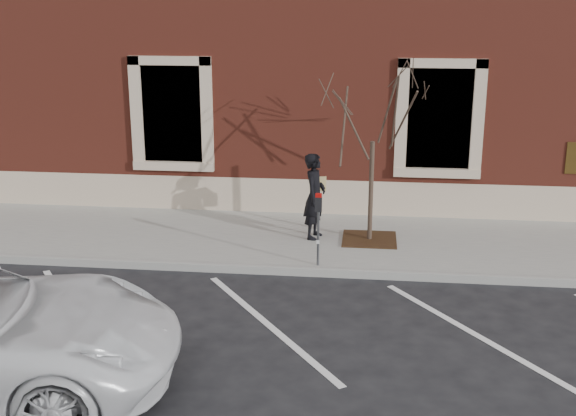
# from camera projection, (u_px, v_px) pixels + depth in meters

# --- Properties ---
(ground) EXTENTS (120.00, 120.00, 0.00)m
(ground) POSITION_uv_depth(u_px,v_px,m) (284.00, 274.00, 13.42)
(ground) COLOR #28282B
(ground) RESTS_ON ground
(sidewalk_near) EXTENTS (40.00, 3.50, 0.15)m
(sidewalk_near) POSITION_uv_depth(u_px,v_px,m) (294.00, 240.00, 15.07)
(sidewalk_near) COLOR #A4A49A
(sidewalk_near) RESTS_ON ground
(curb_near) EXTENTS (40.00, 0.12, 0.15)m
(curb_near) POSITION_uv_depth(u_px,v_px,m) (284.00, 271.00, 13.35)
(curb_near) COLOR #9E9E99
(curb_near) RESTS_ON ground
(parking_stripes) EXTENTS (28.00, 4.40, 0.01)m
(parking_stripes) POSITION_uv_depth(u_px,v_px,m) (267.00, 324.00, 11.32)
(parking_stripes) COLOR silver
(parking_stripes) RESTS_ON ground
(building_civic) EXTENTS (40.00, 8.62, 8.00)m
(building_civic) POSITION_uv_depth(u_px,v_px,m) (318.00, 34.00, 19.70)
(building_civic) COLOR maroon
(building_civic) RESTS_ON ground
(man) EXTENTS (0.56, 0.73, 1.77)m
(man) POSITION_uv_depth(u_px,v_px,m) (315.00, 196.00, 14.76)
(man) COLOR black
(man) RESTS_ON sidewalk_near
(parking_meter) EXTENTS (0.13, 0.10, 1.38)m
(parking_meter) POSITION_uv_depth(u_px,v_px,m) (318.00, 216.00, 13.16)
(parking_meter) COLOR #595B60
(parking_meter) RESTS_ON sidewalk_near
(tree_grate) EXTENTS (1.10, 1.10, 0.03)m
(tree_grate) POSITION_uv_depth(u_px,v_px,m) (369.00, 239.00, 14.84)
(tree_grate) COLOR #3F2B14
(tree_grate) RESTS_ON sidewalk_near
(sapling) EXTENTS (2.24, 2.24, 3.74)m
(sapling) POSITION_uv_depth(u_px,v_px,m) (374.00, 113.00, 14.12)
(sapling) COLOR #47362B
(sapling) RESTS_ON sidewalk_near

